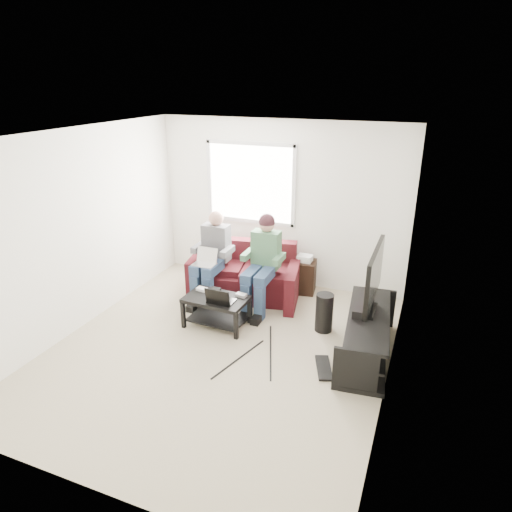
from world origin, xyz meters
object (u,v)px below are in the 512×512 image
(sofa, at_px, (245,276))
(coffee_table, at_px, (216,305))
(subwoofer, at_px, (324,313))
(tv, at_px, (374,277))
(end_table, at_px, (304,275))
(tv_stand, at_px, (367,337))

(sofa, distance_m, coffee_table, 1.02)
(coffee_table, distance_m, subwoofer, 1.44)
(tv, relative_size, end_table, 1.79)
(end_table, bearing_deg, sofa, -152.65)
(end_table, bearing_deg, tv, -47.78)
(coffee_table, bearing_deg, tv_stand, 0.90)
(sofa, relative_size, end_table, 3.06)
(coffee_table, relative_size, subwoofer, 1.63)
(sofa, bearing_deg, subwoofer, -23.57)
(tv_stand, height_order, subwoofer, tv_stand)
(coffee_table, height_order, subwoofer, subwoofer)
(coffee_table, height_order, tv_stand, tv_stand)
(subwoofer, xyz_separation_m, end_table, (-0.58, 1.04, 0.01))
(subwoofer, bearing_deg, tv, -24.02)
(tv, bearing_deg, tv_stand, -88.53)
(tv, relative_size, subwoofer, 2.09)
(sofa, relative_size, tv_stand, 1.13)
(sofa, height_order, subwoofer, sofa)
(coffee_table, distance_m, end_table, 1.66)
(sofa, xyz_separation_m, tv, (2.02, -0.89, 0.69))
(tv, bearing_deg, subwoofer, 155.98)
(sofa, bearing_deg, tv, -23.71)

